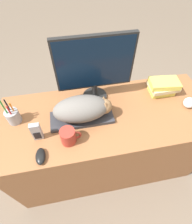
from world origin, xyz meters
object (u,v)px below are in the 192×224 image
Objects in this scene: keyboard at (82,118)px; phone at (37,132)px; cat at (83,109)px; computer_mouse at (41,156)px; pen_cup at (13,116)px; baseball at (189,103)px; book_stack at (163,86)px; monitor at (95,66)px; coffee_mug at (69,136)px.

phone reaches higher than keyboard.
keyboard is at bearing 180.00° from cat.
computer_mouse is 0.50× the size of pen_cup.
phone is at bearing -160.81° from keyboard.
cat is at bearing 177.59° from baseball.
keyboard is 0.35m from computer_mouse.
computer_mouse is 0.97m from book_stack.
pen_cup is 0.23m from phone.
baseball is (1.02, 0.20, 0.02)m from computer_mouse.
book_stack reaches higher than keyboard.
monitor is 4.80× the size of computer_mouse.
coffee_mug is (-0.10, -0.15, 0.04)m from keyboard.
keyboard is 1.88× the size of book_stack.
book_stack is at bearing 22.00° from coffee_mug.
cat is 1.80× the size of pen_cup.
coffee_mug is at bearing -126.22° from cat.
keyboard is at bearing 19.19° from phone.
keyboard is 0.75m from baseball.
baseball is (1.19, -0.10, -0.01)m from pen_cup.
baseball is at bearing 3.68° from phone.
book_stack is (1.06, 0.07, 0.01)m from pen_cup.
monitor reaches higher than computer_mouse.
keyboard is at bearing -167.43° from book_stack.
phone is at bearing 94.88° from computer_mouse.
cat is 2.74× the size of phone.
monitor is 0.53m from phone.
coffee_mug is 0.60× the size of pen_cup.
monitor is at bearing 160.98° from baseball.
pen_cup is 1.19m from baseball.
book_stack is at bearing 12.84° from cat.
phone is at bearing -176.32° from baseball.
keyboard is 1.10× the size of cat.
monitor is 3.67× the size of phone.
monitor reaches higher than keyboard.
book_stack reaches higher than coffee_mug.
keyboard is 0.30m from phone.
pen_cup is at bearing -176.07° from book_stack.
book_stack is (0.63, 0.14, 0.05)m from keyboard.
cat is at bearing 18.34° from phone.
pen_cup is 1.52× the size of phone.
pen_cup is at bearing 171.33° from keyboard.
monitor is (0.11, 0.18, 0.17)m from cat.
coffee_mug is 0.19m from phone.
coffee_mug is at bearing -158.00° from book_stack.
baseball is 0.55× the size of phone.
cat reaches higher than coffee_mug.
computer_mouse reaches higher than keyboard.
book_stack is (0.72, 0.29, 0.01)m from coffee_mug.
baseball is 1.03m from phone.
monitor is 0.70m from baseball.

